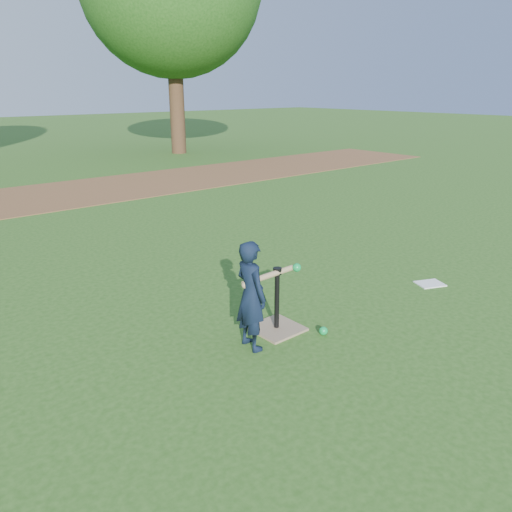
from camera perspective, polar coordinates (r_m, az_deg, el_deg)
ground at (r=4.71m, az=0.67°, el=-8.55°), size 80.00×80.00×0.00m
dirt_strip at (r=11.22m, az=-25.25°, el=5.87°), size 24.00×3.00×0.01m
child at (r=4.23m, az=-0.59°, el=-4.55°), size 0.26×0.37×0.97m
wiffle_ball_ground at (r=4.66m, az=7.71°, el=-8.47°), size 0.08×0.08×0.08m
clipboard at (r=6.11m, az=19.25°, el=-3.01°), size 0.37×0.33×0.01m
batting_tee at (r=4.69m, az=2.37°, el=-7.17°), size 0.43×0.43×0.61m
swing_action at (r=4.43m, az=1.90°, el=-2.15°), size 0.68×0.12×0.09m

